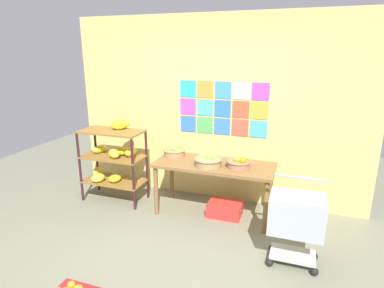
# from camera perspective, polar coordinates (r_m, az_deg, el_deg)

# --- Properties ---
(ground) EXTENTS (9.40, 9.40, 0.00)m
(ground) POSITION_cam_1_polar(r_m,az_deg,el_deg) (3.68, -4.06, -19.93)
(ground) COLOR #6F705B
(back_wall_with_art) EXTENTS (4.36, 0.07, 2.67)m
(back_wall_with_art) POSITION_cam_1_polar(r_m,az_deg,el_deg) (4.69, 4.07, 5.92)
(back_wall_with_art) COLOR #DCBF65
(back_wall_with_art) RESTS_ON ground
(banana_shelf_unit) EXTENTS (0.92, 0.57, 1.22)m
(banana_shelf_unit) POSITION_cam_1_polar(r_m,az_deg,el_deg) (4.87, -13.74, -1.85)
(banana_shelf_unit) COLOR #37171D
(banana_shelf_unit) RESTS_ON ground
(display_table) EXTENTS (1.58, 0.66, 0.73)m
(display_table) POSITION_cam_1_polar(r_m,az_deg,el_deg) (4.31, 3.91, -4.61)
(display_table) COLOR brown
(display_table) RESTS_ON ground
(fruit_basket_left) EXTENTS (0.31, 0.31, 0.15)m
(fruit_basket_left) POSITION_cam_1_polar(r_m,az_deg,el_deg) (4.14, 8.31, -3.31)
(fruit_basket_left) COLOR #A06B49
(fruit_basket_left) RESTS_ON display_table
(fruit_basket_back_left) EXTENTS (0.32, 0.32, 0.14)m
(fruit_basket_back_left) POSITION_cam_1_polar(r_m,az_deg,el_deg) (4.57, -3.19, -1.36)
(fruit_basket_back_left) COLOR #A6764E
(fruit_basket_back_left) RESTS_ON display_table
(fruit_basket_right) EXTENTS (0.37, 0.37, 0.13)m
(fruit_basket_right) POSITION_cam_1_polar(r_m,az_deg,el_deg) (4.18, 2.90, -3.06)
(fruit_basket_right) COLOR #967C50
(fruit_basket_right) RESTS_ON display_table
(produce_crate_under_table) EXTENTS (0.45, 0.34, 0.18)m
(produce_crate_under_table) POSITION_cam_1_polar(r_m,az_deg,el_deg) (4.50, 5.85, -11.38)
(produce_crate_under_table) COLOR red
(produce_crate_under_table) RESTS_ON ground
(shopping_cart) EXTENTS (0.54, 0.41, 0.91)m
(shopping_cart) POSITION_cam_1_polar(r_m,az_deg,el_deg) (3.52, 18.05, -12.19)
(shopping_cart) COLOR black
(shopping_cart) RESTS_ON ground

